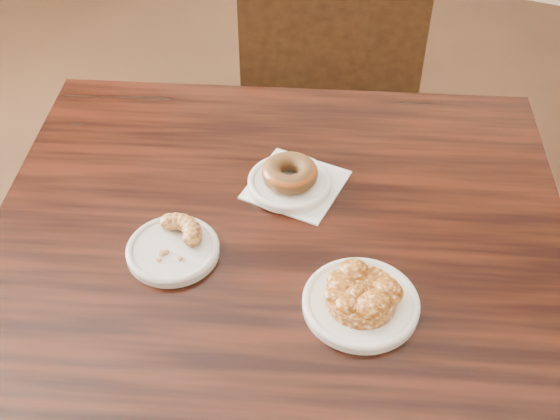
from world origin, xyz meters
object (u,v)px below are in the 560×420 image
at_px(cafe_table, 277,389).
at_px(chair_far, 324,88).
at_px(cruller_fragment, 172,242).
at_px(glazed_donut, 290,173).
at_px(apple_fritter, 362,294).

height_order(cafe_table, chair_far, chair_far).
bearing_deg(chair_far, cruller_fragment, 72.66).
xyz_separation_m(cafe_table, cruller_fragment, (-0.16, -0.05, 0.40)).
xyz_separation_m(chair_far, cruller_fragment, (0.06, -0.95, 0.33)).
xyz_separation_m(chair_far, glazed_donut, (0.17, -0.74, 0.33)).
distance_m(chair_far, apple_fritter, 1.07).
height_order(apple_fritter, cruller_fragment, apple_fritter).
bearing_deg(cruller_fragment, glazed_donut, 61.41).
bearing_deg(cafe_table, chair_far, 85.93).
bearing_deg(cafe_table, apple_fritter, -32.71).
bearing_deg(glazed_donut, chair_far, 103.20).
height_order(cafe_table, cruller_fragment, cruller_fragment).
distance_m(cafe_table, chair_far, 0.93).
bearing_deg(apple_fritter, chair_far, 111.05).
relative_size(chair_far, cruller_fragment, 8.83).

